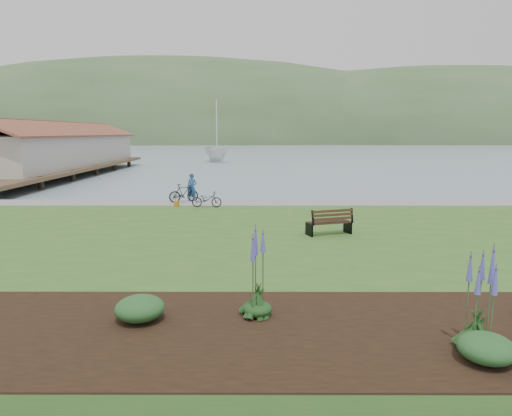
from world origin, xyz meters
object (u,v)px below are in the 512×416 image
at_px(person, 192,185).
at_px(sailboat, 217,162).
at_px(park_bench, 330,221).
at_px(bicycle_a, 207,199).

relative_size(person, sailboat, 0.07).
bearing_deg(park_bench, bicycle_a, 111.18).
xyz_separation_m(park_bench, sailboat, (-8.70, 50.07, -0.93)).
bearing_deg(sailboat, park_bench, -106.66).
height_order(park_bench, bicycle_a, park_bench).
bearing_deg(sailboat, person, -113.52).
height_order(park_bench, person, person).
height_order(person, bicycle_a, person).
xyz_separation_m(park_bench, bicycle_a, (-5.48, 6.59, -0.11)).
bearing_deg(bicycle_a, person, 33.05).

